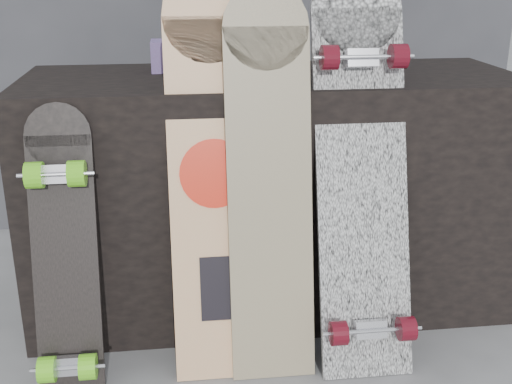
{
  "coord_description": "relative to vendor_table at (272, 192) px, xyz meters",
  "views": [
    {
      "loc": [
        -0.31,
        -1.55,
        1.14
      ],
      "look_at": [
        -0.09,
        0.2,
        0.51
      ],
      "focal_mm": 45.0,
      "sensor_mm": 36.0,
      "label": 1
    }
  ],
  "objects": [
    {
      "name": "ground",
      "position": [
        0.0,
        -0.5,
        -0.4
      ],
      "size": [
        60.0,
        60.0,
        0.0
      ],
      "primitive_type": "plane",
      "color": "slate",
      "rests_on": "ground"
    },
    {
      "name": "merch_box_flat",
      "position": [
        -0.01,
        0.12,
        0.43
      ],
      "size": [
        0.22,
        0.1,
        0.06
      ],
      "primitive_type": "cube",
      "color": "#D1B78C",
      "rests_on": "vendor_table"
    },
    {
      "name": "longboard_celtic",
      "position": [
        -0.06,
        -0.35,
        0.18
      ],
      "size": [
        0.24,
        0.26,
        1.1
      ],
      "rotation": [
        -0.22,
        0.0,
        0.0
      ],
      "color": "beige",
      "rests_on": "ground"
    },
    {
      "name": "longboard_cascadia",
      "position": [
        0.21,
        -0.34,
        0.2
      ],
      "size": [
        0.27,
        0.42,
        1.15
      ],
      "rotation": [
        -0.31,
        0.0,
        0.0
      ],
      "color": "white",
      "rests_on": "ground"
    },
    {
      "name": "merch_box_small",
      "position": [
        0.25,
        0.06,
        0.46
      ],
      "size": [
        0.14,
        0.14,
        0.12
      ],
      "primitive_type": "cube",
      "color": "#5F3975",
      "rests_on": "vendor_table"
    },
    {
      "name": "longboard_geisha",
      "position": [
        -0.22,
        -0.32,
        0.2
      ],
      "size": [
        0.26,
        0.29,
        1.13
      ],
      "rotation": [
        -0.24,
        0.0,
        0.0
      ],
      "color": "beige",
      "rests_on": "ground"
    },
    {
      "name": "merch_box_purple",
      "position": [
        -0.3,
        0.12,
        0.45
      ],
      "size": [
        0.18,
        0.12,
        0.1
      ],
      "primitive_type": "cube",
      "color": "#5F3975",
      "rests_on": "vendor_table"
    },
    {
      "name": "skateboard_dark",
      "position": [
        -0.63,
        -0.42,
        0.0
      ],
      "size": [
        0.18,
        0.28,
        0.79
      ],
      "rotation": [
        -0.25,
        0.0,
        0.0
      ],
      "color": "black",
      "rests_on": "ground"
    },
    {
      "name": "vendor_table",
      "position": [
        0.0,
        0.0,
        0.0
      ],
      "size": [
        1.6,
        0.6,
        0.8
      ],
      "primitive_type": "cube",
      "color": "black",
      "rests_on": "ground"
    }
  ]
}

